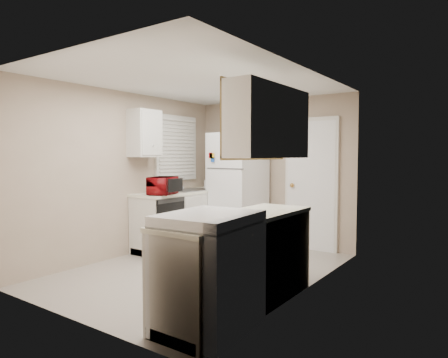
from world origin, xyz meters
The scene contains 19 objects.
floor centered at (0.00, 0.00, 0.00)m, with size 3.80×3.80×0.00m, color #BCB2A7.
ceiling centered at (0.00, 0.00, 2.40)m, with size 3.80×3.80×0.00m, color white.
wall_left centered at (-1.40, 0.00, 1.20)m, with size 3.80×3.80×0.00m, color tan.
wall_right centered at (1.40, 0.00, 1.20)m, with size 3.80×3.80×0.00m, color tan.
wall_back centered at (0.00, 1.90, 1.20)m, with size 2.80×2.80×0.00m, color tan.
wall_front centered at (0.00, -1.90, 1.20)m, with size 2.80×2.80×0.00m, color tan.
left_counter centered at (-1.10, 0.90, 0.45)m, with size 0.60×1.80×0.90m, color silver.
dishwasher centered at (-0.81, 0.30, 0.49)m, with size 0.03×0.58×0.72m, color black.
sink centered at (-1.10, 1.05, 0.86)m, with size 0.54×0.74×0.16m, color gray.
microwave centered at (-0.94, 0.27, 1.05)m, with size 0.26×0.47×0.31m, color maroon.
soap_bottle centered at (-1.15, 1.62, 1.00)m, with size 0.09×0.09×0.21m, color white.
window_blinds centered at (-1.36, 1.05, 1.60)m, with size 0.10×0.98×1.08m, color silver.
upper_cabinet_left centered at (-1.25, 0.22, 1.80)m, with size 0.30×0.45×0.70m, color silver.
refrigerator centered at (-0.43, 1.51, 0.92)m, with size 0.76×0.74×1.84m, color white.
cabinet_over_fridge centered at (-0.40, 1.75, 2.00)m, with size 0.70×0.30×0.40m, color silver.
interior_door centered at (0.70, 1.86, 1.02)m, with size 0.86×0.06×2.08m, color white.
right_counter centered at (1.10, -0.80, 0.45)m, with size 0.60×2.00×0.90m, color silver.
stove centered at (1.15, -1.36, 0.50)m, with size 0.67×0.83×1.00m, color white.
upper_cabinet_right centered at (1.25, -0.50, 1.80)m, with size 0.30×1.20×0.70m, color silver.
Camera 1 is at (3.15, -3.98, 1.47)m, focal length 32.00 mm.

